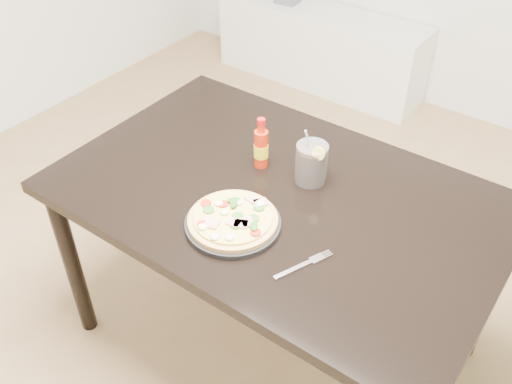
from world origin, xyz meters
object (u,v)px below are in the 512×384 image
Objects in this scene: dining_table at (278,212)px; plate at (233,224)px; pizza at (233,219)px; hot_sauce_bottle at (261,148)px; fork at (305,264)px; cola_cup at (311,164)px; media_console at (320,47)px.

dining_table is 4.95× the size of plate.
plate is 1.07× the size of pizza.
plate is at bearing -69.73° from hot_sauce_bottle.
hot_sauce_bottle is at bearing 110.27° from plate.
dining_table is at bearing 84.58° from pizza.
cola_cup is at bearing 142.57° from fork.
fork is at bearing -1.86° from plate.
cola_cup is 2.13m from media_console.
fork is (0.19, -0.33, -0.06)m from cola_cup.
hot_sauce_bottle is at bearing 110.33° from pizza.
fork is (0.26, -0.01, -0.02)m from pizza.
dining_table is at bearing 160.28° from fork.
dining_table is at bearing -113.07° from cola_cup.
hot_sauce_bottle reaches higher than dining_table.
cola_cup is at bearing 9.43° from hot_sauce_bottle.
cola_cup reaches higher than pizza.
pizza is 0.19× the size of media_console.
pizza is 1.47× the size of fork.
plate is at bearing -95.51° from dining_table.
hot_sauce_bottle reaches higher than pizza.
dining_table reaches higher than media_console.
pizza is at bearing -66.06° from media_console.
pizza is (0.00, 0.00, 0.02)m from plate.
cola_cup is at bearing 78.08° from pizza.
media_console is at bearing 113.93° from plate.
fork is (0.24, -0.22, 0.09)m from dining_table.
pizza is 2.37m from media_console.
pizza reaches higher than dining_table.
cola_cup reaches higher than plate.
hot_sauce_bottle is at bearing -65.50° from media_console.
media_console is at bearing 113.94° from pizza.
hot_sauce_bottle is (-0.11, 0.29, 0.06)m from plate.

